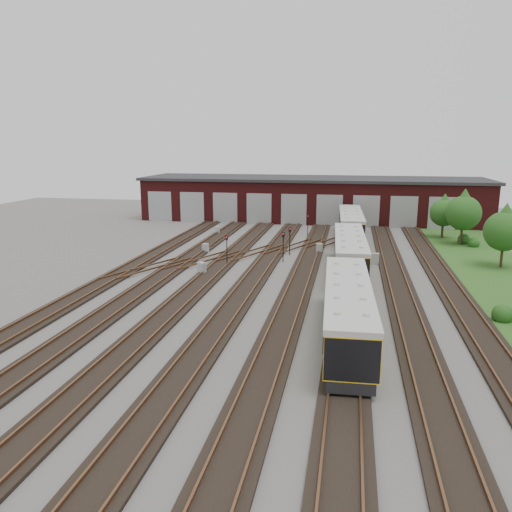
# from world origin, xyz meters

# --- Properties ---
(ground) EXTENTS (120.00, 120.00, 0.00)m
(ground) POSITION_xyz_m (0.00, 0.00, 0.00)
(ground) COLOR #4D4B48
(ground) RESTS_ON ground
(track_network) EXTENTS (30.40, 70.00, 0.33)m
(track_network) POSITION_xyz_m (-0.17, 0.59, 0.11)
(track_network) COLOR black
(track_network) RESTS_ON ground
(maintenance_shed) EXTENTS (51.00, 12.50, 6.35)m
(maintenance_shed) POSITION_xyz_m (-0.01, 39.97, 3.20)
(maintenance_shed) COLOR #4C1313
(maintenance_shed) RESTS_ON ground
(grass_verge) EXTENTS (8.00, 55.00, 0.05)m
(grass_verge) POSITION_xyz_m (19.00, 10.00, 0.03)
(grass_verge) COLOR #25501A
(grass_verge) RESTS_ON ground
(metro_train) EXTENTS (3.19, 46.75, 3.03)m
(metro_train) POSITION_xyz_m (6.00, 8.32, 1.88)
(metro_train) COLOR black
(metro_train) RESTS_ON ground
(signal_mast_0) EXTENTS (0.23, 0.22, 2.87)m
(signal_mast_0) POSITION_xyz_m (-5.50, 9.06, 1.82)
(signal_mast_0) COLOR black
(signal_mast_0) RESTS_ON ground
(signal_mast_1) EXTENTS (0.26, 0.25, 2.92)m
(signal_mast_1) POSITION_xyz_m (-0.15, 14.46, 1.87)
(signal_mast_1) COLOR black
(signal_mast_1) RESTS_ON ground
(signal_mast_2) EXTENTS (0.25, 0.23, 2.62)m
(signal_mast_2) POSITION_xyz_m (0.71, 25.99, 1.69)
(signal_mast_2) COLOR black
(signal_mast_2) RESTS_ON ground
(signal_mast_3) EXTENTS (0.26, 0.25, 2.94)m
(signal_mast_3) POSITION_xyz_m (-0.40, 11.34, 1.87)
(signal_mast_3) COLOR black
(signal_mast_3) RESTS_ON ground
(relay_cabinet_0) EXTENTS (0.80, 0.74, 1.06)m
(relay_cabinet_0) POSITION_xyz_m (-6.88, 5.40, 0.53)
(relay_cabinet_0) COLOR #A1A2A6
(relay_cabinet_0) RESTS_ON ground
(relay_cabinet_1) EXTENTS (0.63, 0.56, 0.92)m
(relay_cabinet_1) POSITION_xyz_m (-10.81, 25.15, 0.46)
(relay_cabinet_1) COLOR #A1A2A6
(relay_cabinet_1) RESTS_ON ground
(relay_cabinet_2) EXTENTS (0.73, 0.67, 0.99)m
(relay_cabinet_2) POSITION_xyz_m (-9.08, 13.96, 0.49)
(relay_cabinet_2) COLOR #A1A2A6
(relay_cabinet_2) RESTS_ON ground
(relay_cabinet_3) EXTENTS (0.66, 0.55, 1.08)m
(relay_cabinet_3) POSITION_xyz_m (8.45, 12.08, 0.54)
(relay_cabinet_3) COLOR #A1A2A6
(relay_cabinet_3) RESTS_ON ground
(relay_cabinet_4) EXTENTS (0.70, 0.61, 1.04)m
(relay_cabinet_4) POSITION_xyz_m (2.83, 16.06, 0.52)
(relay_cabinet_4) COLOR #A1A2A6
(relay_cabinet_4) RESTS_ON ground
(tree_0) EXTENTS (3.90, 3.90, 6.47)m
(tree_0) POSITION_xyz_m (18.46, 23.43, 4.16)
(tree_0) COLOR #352718
(tree_0) RESTS_ON ground
(tree_1) EXTENTS (3.32, 3.32, 5.50)m
(tree_1) POSITION_xyz_m (17.07, 27.50, 3.53)
(tree_1) COLOR #352718
(tree_1) RESTS_ON ground
(tree_2) EXTENTS (3.68, 3.68, 6.10)m
(tree_2) POSITION_xyz_m (19.95, 12.85, 3.92)
(tree_2) COLOR #352718
(tree_2) RESTS_ON ground
(bush_0) EXTENTS (1.35, 1.35, 1.35)m
(bush_0) POSITION_xyz_m (16.00, -2.49, 0.68)
(bush_0) COLOR #1B4012
(bush_0) RESTS_ON ground
(bush_1) EXTENTS (1.40, 1.40, 1.40)m
(bush_1) POSITION_xyz_m (18.92, 24.18, 0.70)
(bush_1) COLOR #1B4012
(bush_1) RESTS_ON ground
(bush_2) EXTENTS (1.27, 1.27, 1.27)m
(bush_2) POSITION_xyz_m (19.66, 22.48, 0.63)
(bush_2) COLOR #1B4012
(bush_2) RESTS_ON ground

